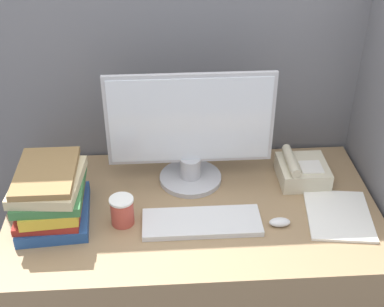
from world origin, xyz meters
The scene contains 9 objects.
cubicle_panel_rear centered at (0.00, 0.78, 0.83)m, with size 1.73×0.04×1.66m.
desk centered at (0.00, 0.37, 0.37)m, with size 1.33×0.74×0.74m.
monitor centered at (0.00, 0.54, 0.95)m, with size 0.61×0.24×0.45m.
keyboard centered at (0.02, 0.27, 0.75)m, with size 0.41×0.15×0.02m.
mouse centered at (0.29, 0.25, 0.75)m, with size 0.07×0.04×0.03m.
coffee_cup centered at (-0.25, 0.30, 0.79)m, with size 0.08×0.08×0.10m.
book_stack centered at (-0.49, 0.34, 0.84)m, with size 0.26×0.31×0.20m.
desk_telephone centered at (0.43, 0.51, 0.78)m, with size 0.18×0.19×0.11m.
paper_pile centered at (0.51, 0.29, 0.74)m, with size 0.26×0.30×0.01m.
Camera 1 is at (-0.10, -1.14, 1.96)m, focal length 50.00 mm.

